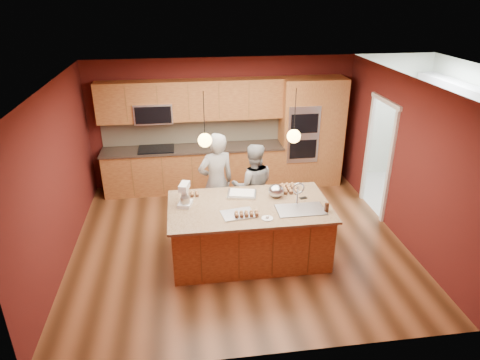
{
  "coord_description": "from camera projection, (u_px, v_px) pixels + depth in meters",
  "views": [
    {
      "loc": [
        -0.83,
        -6.17,
        4.0
      ],
      "look_at": [
        0.01,
        -0.1,
        1.19
      ],
      "focal_mm": 32.0,
      "sensor_mm": 36.0,
      "label": 1
    }
  ],
  "objects": [
    {
      "name": "pendant_right",
      "position": [
        294.0,
        136.0,
        6.19
      ],
      "size": [
        0.2,
        0.2,
        0.8
      ],
      "color": "black",
      "rests_on": "ceiling"
    },
    {
      "name": "floor",
      "position": [
        239.0,
        241.0,
        7.33
      ],
      "size": [
        5.5,
        5.5,
        0.0
      ],
      "primitive_type": "plane",
      "color": "#412512",
      "rests_on": "ground"
    },
    {
      "name": "pendant_left",
      "position": [
        205.0,
        140.0,
        6.03
      ],
      "size": [
        0.2,
        0.2,
        0.8
      ],
      "color": "black",
      "rests_on": "ceiling"
    },
    {
      "name": "tumbler",
      "position": [
        327.0,
        207.0,
        6.36
      ],
      "size": [
        0.07,
        0.07,
        0.13
      ],
      "primitive_type": "cylinder",
      "color": "black",
      "rests_on": "island"
    },
    {
      "name": "oven_column",
      "position": [
        311.0,
        132.0,
        9.06
      ],
      "size": [
        1.3,
        0.62,
        2.3
      ],
      "color": "brown",
      "rests_on": "floor"
    },
    {
      "name": "wall_right",
      "position": [
        402.0,
        160.0,
        7.11
      ],
      "size": [
        0.0,
        5.0,
        5.0
      ],
      "primitive_type": "plane",
      "rotation": [
        1.57,
        0.0,
        -1.57
      ],
      "color": "#4E1613",
      "rests_on": "ground"
    },
    {
      "name": "plate",
      "position": [
        267.0,
        218.0,
        6.18
      ],
      "size": [
        0.17,
        0.17,
        0.01
      ],
      "primitive_type": "cylinder",
      "color": "silver",
      "rests_on": "island"
    },
    {
      "name": "cupcakes_rack",
      "position": [
        247.0,
        214.0,
        6.22
      ],
      "size": [
        0.37,
        0.15,
        0.07
      ],
      "primitive_type": null,
      "color": "#AF7949",
      "rests_on": "island"
    },
    {
      "name": "wall_front",
      "position": [
        270.0,
        260.0,
        4.51
      ],
      "size": [
        5.5,
        0.0,
        5.5
      ],
      "primitive_type": "plane",
      "rotation": [
        -1.57,
        0.0,
        0.0
      ],
      "color": "#4E1613",
      "rests_on": "ground"
    },
    {
      "name": "cooling_rack",
      "position": [
        238.0,
        214.0,
        6.29
      ],
      "size": [
        0.52,
        0.41,
        0.02
      ],
      "primitive_type": "cube",
      "rotation": [
        0.0,
        0.0,
        0.16
      ],
      "color": "silver",
      "rests_on": "island"
    },
    {
      "name": "cupcakes_left",
      "position": [
        192.0,
        194.0,
        6.85
      ],
      "size": [
        0.22,
        0.15,
        0.07
      ],
      "primitive_type": null,
      "color": "#AF7949",
      "rests_on": "island"
    },
    {
      "name": "person_left",
      "position": [
        216.0,
        182.0,
        7.37
      ],
      "size": [
        0.75,
        0.61,
        1.79
      ],
      "primitive_type": "imported",
      "rotation": [
        0.0,
        0.0,
        3.46
      ],
      "color": "black",
      "rests_on": "floor"
    },
    {
      "name": "person_right",
      "position": [
        253.0,
        186.0,
        7.5
      ],
      "size": [
        0.78,
        0.62,
        1.56
      ],
      "primitive_type": "imported",
      "rotation": [
        0.0,
        0.0,
        3.11
      ],
      "color": "slate",
      "rests_on": "floor"
    },
    {
      "name": "wall_back",
      "position": [
        223.0,
        123.0,
        9.02
      ],
      "size": [
        5.5,
        0.0,
        5.5
      ],
      "primitive_type": "plane",
      "rotation": [
        1.57,
        0.0,
        0.0
      ],
      "color": "#4E1613",
      "rests_on": "ground"
    },
    {
      "name": "doorway_trim",
      "position": [
        378.0,
        159.0,
        7.95
      ],
      "size": [
        0.08,
        1.11,
        2.2
      ],
      "primitive_type": null,
      "color": "silver",
      "rests_on": "wall_right"
    },
    {
      "name": "cabinet_run",
      "position": [
        192.0,
        145.0,
        8.86
      ],
      "size": [
        3.74,
        0.64,
        2.3
      ],
      "color": "brown",
      "rests_on": "floor"
    },
    {
      "name": "stand_mixer",
      "position": [
        185.0,
        196.0,
        6.51
      ],
      "size": [
        0.25,
        0.3,
        0.36
      ],
      "rotation": [
        0.0,
        0.0,
        -0.28
      ],
      "color": "white",
      "rests_on": "island"
    },
    {
      "name": "mixing_bowl",
      "position": [
        276.0,
        191.0,
        6.8
      ],
      "size": [
        0.25,
        0.25,
        0.22
      ],
      "primitive_type": "ellipsoid",
      "color": "#B2B4B9",
      "rests_on": "island"
    },
    {
      "name": "dryer",
      "position": [
        426.0,
        166.0,
        8.99
      ],
      "size": [
        0.68,
        0.7,
        1.05
      ],
      "primitive_type": "cube",
      "rotation": [
        0.0,
        0.0,
        -0.05
      ],
      "color": "white",
      "rests_on": "floor"
    },
    {
      "name": "island",
      "position": [
        250.0,
        230.0,
        6.75
      ],
      "size": [
        2.48,
        1.39,
        1.29
      ],
      "color": "brown",
      "rests_on": "floor"
    },
    {
      "name": "washer",
      "position": [
        444.0,
        178.0,
        8.38
      ],
      "size": [
        0.8,
        0.81,
        1.1
      ],
      "primitive_type": "cube",
      "rotation": [
        0.0,
        0.0,
        0.18
      ],
      "color": "white",
      "rests_on": "floor"
    },
    {
      "name": "laundry_room",
      "position": [
        456.0,
        103.0,
        8.14
      ],
      "size": [
        2.6,
        2.7,
        2.7
      ],
      "color": "beige",
      "rests_on": "ground"
    },
    {
      "name": "ceiling",
      "position": [
        238.0,
        83.0,
        6.2
      ],
      "size": [
        5.5,
        5.5,
        0.0
      ],
      "primitive_type": "plane",
      "rotation": [
        3.14,
        0.0,
        0.0
      ],
      "color": "white",
      "rests_on": "ground"
    },
    {
      "name": "phone",
      "position": [
        303.0,
        198.0,
        6.78
      ],
      "size": [
        0.13,
        0.09,
        0.01
      ],
      "primitive_type": "cube",
      "rotation": [
        0.0,
        0.0,
        0.21
      ],
      "color": "black",
      "rests_on": "island"
    },
    {
      "name": "sheet_cake",
      "position": [
        242.0,
        194.0,
        6.88
      ],
      "size": [
        0.52,
        0.43,
        0.05
      ],
      "rotation": [
        0.0,
        0.0,
        -0.22
      ],
      "color": "silver",
      "rests_on": "island"
    },
    {
      "name": "cupcakes_right",
      "position": [
        289.0,
        188.0,
        7.02
      ],
      "size": [
        0.26,
        0.34,
        0.08
      ],
      "primitive_type": null,
      "color": "#AF7949",
      "rests_on": "island"
    },
    {
      "name": "wall_left",
      "position": [
        57.0,
        178.0,
        6.42
      ],
      "size": [
        0.0,
        5.0,
        5.0
      ],
      "primitive_type": "plane",
      "rotation": [
        1.57,
        0.0,
        1.57
      ],
      "color": "#4E1613",
      "rests_on": "ground"
    }
  ]
}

